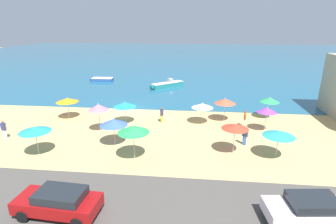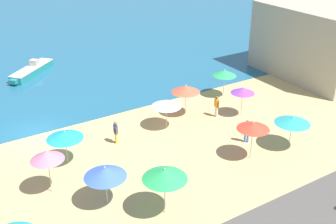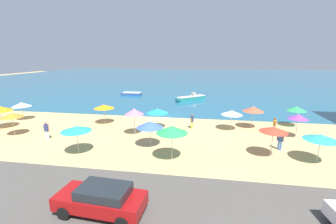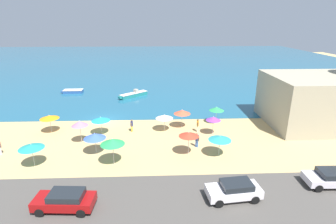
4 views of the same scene
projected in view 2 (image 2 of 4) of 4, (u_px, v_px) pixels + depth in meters
The scene contains 15 objects.
ground_plane at pixel (35, 135), 29.01m from camera, with size 160.00×160.00×0.00m, color tan.
beach_umbrella_0 at pixel (47, 155), 22.22m from camera, with size 1.82×1.82×2.68m.
beach_umbrella_2 at pixel (253, 126), 25.41m from camera, with size 2.01×2.01×2.50m.
beach_umbrella_3 at pixel (166, 103), 29.25m from camera, with size 2.13×2.13×2.15m.
beach_umbrella_4 at pixel (186, 89), 30.98m from camera, with size 2.13×2.13×2.43m.
beach_umbrella_5 at pixel (293, 120), 26.77m from camera, with size 2.29×2.29×2.20m.
beach_umbrella_7 at pixel (105, 172), 21.48m from camera, with size 2.24×2.24×2.30m.
beach_umbrella_8 at pixel (165, 174), 20.61m from camera, with size 2.28×2.28×2.71m.
beach_umbrella_9 at pixel (65, 135), 25.04m from camera, with size 2.23×2.23×2.22m.
beach_umbrella_13 at pixel (225, 73), 34.14m from camera, with size 1.94×1.94×2.35m.
beach_umbrella_14 at pixel (243, 90), 30.91m from camera, with size 1.77×1.77×2.33m.
bather_0 at pixel (247, 130), 27.75m from camera, with size 0.46×0.40×1.67m.
bather_2 at pixel (116, 131), 27.68m from camera, with size 0.29×0.56×1.58m.
bather_3 at pixel (217, 105), 31.21m from camera, with size 0.26×0.57×1.67m.
skiff_offshore at pixel (32, 71), 39.24m from camera, with size 5.02×4.57×1.27m.
Camera 2 is at (-5.83, -26.35, 14.12)m, focal length 45.00 mm.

